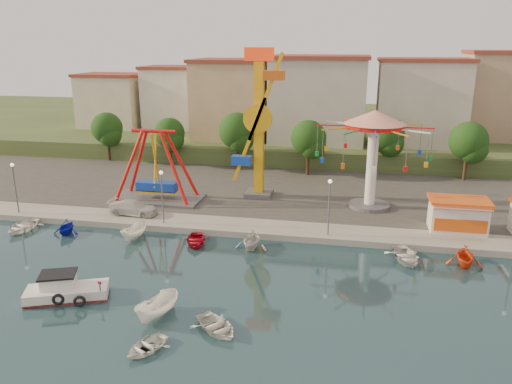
% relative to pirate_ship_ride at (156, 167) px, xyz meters
% --- Properties ---
extents(ground, '(200.00, 200.00, 0.00)m').
position_rel_pirate_ship_ride_xyz_m(ground, '(11.43, -19.90, -4.39)').
color(ground, '#15303A').
rests_on(ground, ground).
extents(quay_deck, '(200.00, 100.00, 0.60)m').
position_rel_pirate_ship_ride_xyz_m(quay_deck, '(11.43, 42.10, -4.09)').
color(quay_deck, '#9E998E').
rests_on(quay_deck, ground).
extents(asphalt_pad, '(90.00, 28.00, 0.01)m').
position_rel_pirate_ship_ride_xyz_m(asphalt_pad, '(11.43, 10.10, -3.79)').
color(asphalt_pad, '#4C4944').
rests_on(asphalt_pad, quay_deck).
extents(hill_terrace, '(200.00, 60.00, 3.00)m').
position_rel_pirate_ship_ride_xyz_m(hill_terrace, '(11.43, 47.10, -2.89)').
color(hill_terrace, '#384C26').
rests_on(hill_terrace, ground).
extents(pirate_ship_ride, '(10.00, 5.00, 8.00)m').
position_rel_pirate_ship_ride_xyz_m(pirate_ship_ride, '(0.00, 0.00, 0.00)').
color(pirate_ship_ride, '#59595E').
rests_on(pirate_ship_ride, quay_deck).
extents(kamikaze_tower, '(4.49, 3.10, 16.50)m').
position_rel_pirate_ship_ride_xyz_m(kamikaze_tower, '(11.05, 3.66, 4.18)').
color(kamikaze_tower, '#59595E').
rests_on(kamikaze_tower, quay_deck).
extents(wave_swinger, '(11.60, 11.60, 10.40)m').
position_rel_pirate_ship_ride_xyz_m(wave_swinger, '(23.29, 2.09, 3.80)').
color(wave_swinger, '#59595E').
rests_on(wave_swinger, quay_deck).
extents(booth_left, '(5.40, 3.78, 3.08)m').
position_rel_pirate_ship_ride_xyz_m(booth_left, '(31.24, -3.41, -2.23)').
color(booth_left, white).
rests_on(booth_left, quay_deck).
extents(lamp_post_0, '(0.14, 0.14, 5.00)m').
position_rel_pirate_ship_ride_xyz_m(lamp_post_0, '(-12.57, -6.90, -1.29)').
color(lamp_post_0, '#59595E').
rests_on(lamp_post_0, quay_deck).
extents(lamp_post_1, '(0.14, 0.14, 5.00)m').
position_rel_pirate_ship_ride_xyz_m(lamp_post_1, '(3.43, -6.90, -1.29)').
color(lamp_post_1, '#59595E').
rests_on(lamp_post_1, quay_deck).
extents(lamp_post_2, '(0.14, 0.14, 5.00)m').
position_rel_pirate_ship_ride_xyz_m(lamp_post_2, '(19.43, -6.90, -1.29)').
color(lamp_post_2, '#59595E').
rests_on(lamp_post_2, quay_deck).
extents(tree_0, '(4.60, 4.60, 7.19)m').
position_rel_pirate_ship_ride_xyz_m(tree_0, '(-14.57, 17.08, 1.08)').
color(tree_0, '#382314').
rests_on(tree_0, quay_deck).
extents(tree_1, '(4.35, 4.35, 6.80)m').
position_rel_pirate_ship_ride_xyz_m(tree_1, '(-4.57, 16.34, 0.81)').
color(tree_1, '#382314').
rests_on(tree_1, quay_deck).
extents(tree_2, '(5.02, 5.02, 7.85)m').
position_rel_pirate_ship_ride_xyz_m(tree_2, '(5.43, 15.91, 1.52)').
color(tree_2, '#382314').
rests_on(tree_2, quay_deck).
extents(tree_3, '(4.68, 4.68, 7.32)m').
position_rel_pirate_ship_ride_xyz_m(tree_3, '(15.43, 14.47, 1.16)').
color(tree_3, '#382314').
rests_on(tree_3, quay_deck).
extents(tree_4, '(4.86, 4.86, 7.60)m').
position_rel_pirate_ship_ride_xyz_m(tree_4, '(25.43, 17.46, 1.35)').
color(tree_4, '#382314').
rests_on(tree_4, quay_deck).
extents(tree_5, '(4.83, 4.83, 7.54)m').
position_rel_pirate_ship_ride_xyz_m(tree_5, '(35.43, 15.64, 1.31)').
color(tree_5, '#382314').
rests_on(tree_5, quay_deck).
extents(building_0, '(9.26, 9.53, 11.87)m').
position_rel_pirate_ship_ride_xyz_m(building_0, '(-21.94, 26.17, 4.54)').
color(building_0, beige).
rests_on(building_0, hill_terrace).
extents(building_1, '(12.33, 9.01, 8.63)m').
position_rel_pirate_ship_ride_xyz_m(building_1, '(-9.90, 31.49, 2.92)').
color(building_1, silver).
rests_on(building_1, hill_terrace).
extents(building_2, '(11.95, 9.28, 11.23)m').
position_rel_pirate_ship_ride_xyz_m(building_2, '(3.25, 32.06, 4.22)').
color(building_2, tan).
rests_on(building_2, hill_terrace).
extents(building_3, '(12.59, 10.50, 9.20)m').
position_rel_pirate_ship_ride_xyz_m(building_3, '(17.04, 28.91, 3.20)').
color(building_3, beige).
rests_on(building_3, hill_terrace).
extents(building_4, '(10.75, 9.23, 9.24)m').
position_rel_pirate_ship_ride_xyz_m(building_4, '(30.50, 32.31, 3.22)').
color(building_4, beige).
rests_on(building_4, hill_terrace).
extents(building_5, '(12.77, 10.96, 11.21)m').
position_rel_pirate_ship_ride_xyz_m(building_5, '(43.80, 30.44, 4.21)').
color(building_5, tan).
rests_on(building_5, hill_terrace).
extents(cabin_motorboat, '(6.06, 4.10, 1.99)m').
position_rel_pirate_ship_ride_xyz_m(cabin_motorboat, '(1.67, -21.45, -3.86)').
color(cabin_motorboat, white).
rests_on(cabin_motorboat, ground).
extents(rowboat_a, '(4.37, 4.28, 0.74)m').
position_rel_pirate_ship_ride_xyz_m(rowboat_a, '(13.44, -23.49, -4.02)').
color(rowboat_a, white).
rests_on(rowboat_a, ground).
extents(rowboat_b, '(3.12, 3.52, 0.60)m').
position_rel_pirate_ship_ride_xyz_m(rowboat_b, '(9.89, -26.33, -4.09)').
color(rowboat_b, white).
rests_on(rowboat_b, ground).
extents(skiff, '(2.65, 4.13, 1.49)m').
position_rel_pirate_ship_ride_xyz_m(skiff, '(9.18, -22.70, -3.65)').
color(skiff, white).
rests_on(skiff, ground).
extents(van, '(5.12, 2.26, 1.46)m').
position_rel_pirate_ship_ride_xyz_m(van, '(-0.51, -5.15, -3.06)').
color(van, beige).
rests_on(van, quay_deck).
extents(moored_boat_0, '(2.93, 4.09, 0.85)m').
position_rel_pirate_ship_ride_xyz_m(moored_boat_0, '(-9.97, -10.10, -3.97)').
color(moored_boat_0, white).
rests_on(moored_boat_0, ground).
extents(moored_boat_1, '(2.68, 3.02, 1.46)m').
position_rel_pirate_ship_ride_xyz_m(moored_boat_1, '(-5.19, -10.10, -3.66)').
color(moored_boat_1, '#131BAA').
rests_on(moored_boat_1, ground).
extents(moored_boat_2, '(1.90, 3.76, 1.39)m').
position_rel_pirate_ship_ride_xyz_m(moored_boat_2, '(1.76, -10.10, -3.70)').
color(moored_boat_2, white).
rests_on(moored_boat_2, ground).
extents(moored_boat_3, '(3.34, 4.09, 0.74)m').
position_rel_pirate_ship_ride_xyz_m(moored_boat_3, '(7.71, -10.10, -4.02)').
color(moored_boat_3, '#AE0D20').
rests_on(moored_boat_3, ground).
extents(moored_boat_4, '(2.97, 3.41, 1.74)m').
position_rel_pirate_ship_ride_xyz_m(moored_boat_4, '(12.93, -10.10, -3.52)').
color(moored_boat_4, silver).
rests_on(moored_boat_4, ground).
extents(moored_boat_6, '(3.83, 4.68, 0.85)m').
position_rel_pirate_ship_ride_xyz_m(moored_boat_6, '(26.15, -10.10, -3.97)').
color(moored_boat_6, silver).
rests_on(moored_boat_6, ground).
extents(moored_boat_7, '(3.07, 3.50, 1.74)m').
position_rel_pirate_ship_ride_xyz_m(moored_boat_7, '(30.75, -10.10, -3.52)').
color(moored_boat_7, '#E84114').
rests_on(moored_boat_7, ground).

